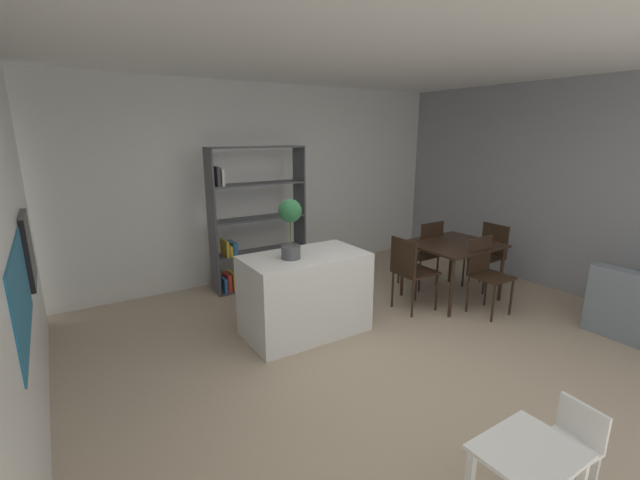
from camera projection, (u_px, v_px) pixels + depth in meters
name	position (u px, v px, depth m)	size (l,w,h in m)	color
ground_plane	(380.00, 360.00, 4.02)	(9.23, 9.23, 0.00)	tan
ceiling_slab	(393.00, 39.00, 3.32)	(6.71, 5.97, 0.06)	white
back_partition	(250.00, 184.00, 6.08)	(6.71, 0.06, 2.81)	silver
right_partition_gray	(581.00, 190.00, 5.41)	(0.06, 5.97, 2.81)	gray
cabinet_niche_splashback	(21.00, 294.00, 2.53)	(0.01, 1.27, 0.59)	#1E6084
built_in_oven	(28.00, 249.00, 3.33)	(0.06, 0.59, 0.57)	black
kitchen_island	(305.00, 294.00, 4.50)	(1.30, 0.72, 0.88)	white
potted_plant_on_island	(290.00, 223.00, 4.17)	(0.23, 0.23, 0.61)	#4C4C51
open_bookshelf	(252.00, 224.00, 5.76)	(1.34, 0.33, 1.95)	#4C4C51
child_table	(528.00, 463.00, 2.27)	(0.55, 0.44, 0.47)	white
child_chair_right	(571.00, 443.00, 2.52)	(0.32, 0.32, 0.54)	white
dining_table	(453.00, 249.00, 5.39)	(1.07, 0.94, 0.75)	black
dining_chair_island_side	(410.00, 268.00, 5.02)	(0.47, 0.43, 0.92)	black
dining_chair_near	(485.00, 268.00, 5.01)	(0.42, 0.41, 0.91)	black
dining_chair_far	(425.00, 249.00, 5.81)	(0.44, 0.47, 0.95)	black
dining_chair_window_side	(489.00, 251.00, 5.81)	(0.44, 0.43, 0.90)	black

